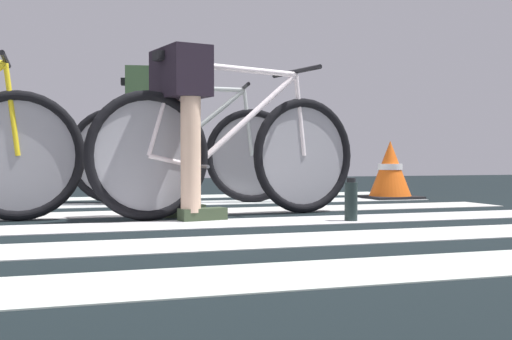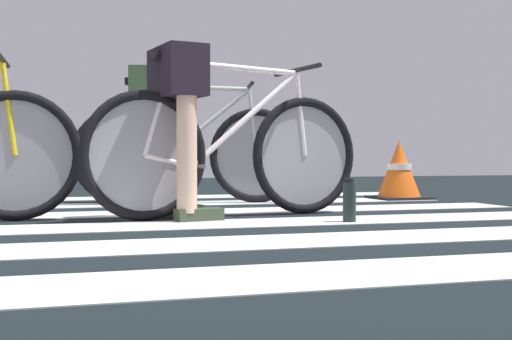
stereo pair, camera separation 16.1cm
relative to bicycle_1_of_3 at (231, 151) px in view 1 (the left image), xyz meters
name	(u,v)px [view 1 (the left image)]	position (x,y,z in m)	size (l,w,h in m)	color
ground	(130,226)	(-0.62, -0.23, -0.40)	(18.00, 14.00, 0.02)	black
crosswalk_markings	(121,220)	(-0.64, 0.01, -0.38)	(5.38, 4.25, 0.00)	silver
bicycle_1_of_3	(231,151)	(0.00, 0.00, 0.00)	(1.71, 0.56, 0.93)	black
cyclist_1_of_3	(181,109)	(-0.30, -0.06, 0.23)	(0.38, 0.45, 0.96)	beige
bicycle_3_of_3	(184,152)	(-0.02, 1.18, 0.00)	(1.72, 0.55, 0.93)	black
cyclist_3_of_3	(142,117)	(-0.33, 1.23, 0.26)	(0.37, 0.44, 1.00)	brown
water_bottle	(351,201)	(0.55, -0.47, -0.27)	(0.07, 0.07, 0.24)	#1E2A29
traffic_cone	(390,171)	(1.73, 1.17, -0.16)	(0.42, 0.42, 0.48)	black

